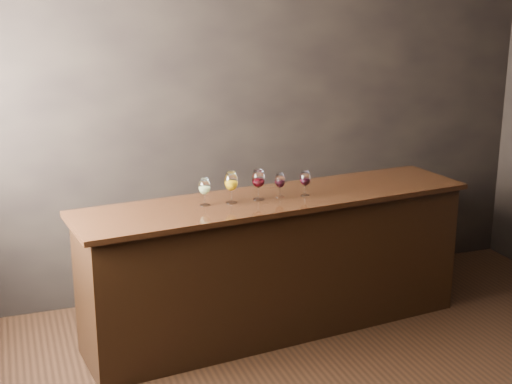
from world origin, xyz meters
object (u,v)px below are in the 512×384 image
object	(u,v)px
glass_red_a	(258,180)
glass_red_b	(280,181)
glass_white	(205,187)
glass_amber	(231,182)
glass_red_c	(305,179)
back_bar_shelf	(288,244)
bar_counter	(277,266)

from	to	relation	value
glass_red_a	glass_red_b	xyz separation A→B (m)	(0.16, 0.01, -0.03)
glass_white	glass_amber	world-z (taller)	glass_amber
glass_red_c	glass_white	bearing A→B (deg)	179.34
back_bar_shelf	glass_amber	size ratio (longest dim) A/B	10.19
back_bar_shelf	glass_white	distance (m)	1.33
glass_white	glass_red_a	size ratio (longest dim) A/B	0.88
glass_white	glass_red_b	xyz separation A→B (m)	(0.55, 0.01, -0.01)
glass_amber	glass_red_c	world-z (taller)	glass_amber
bar_counter	glass_white	world-z (taller)	glass_white
glass_white	glass_red_b	world-z (taller)	glass_white
bar_counter	glass_red_a	world-z (taller)	glass_red_a
glass_amber	glass_red_a	xyz separation A→B (m)	(0.20, 0.01, -0.00)
bar_counter	glass_red_b	size ratio (longest dim) A/B	16.28
back_bar_shelf	glass_amber	world-z (taller)	glass_amber
bar_counter	glass_white	size ratio (longest dim) A/B	14.89
glass_white	glass_amber	distance (m)	0.19
glass_red_a	glass_red_c	distance (m)	0.35
back_bar_shelf	glass_red_b	size ratio (longest dim) A/B	12.91
glass_red_b	glass_red_a	bearing A→B (deg)	-177.19
bar_counter	glass_red_a	distance (m)	0.68
glass_amber	glass_red_a	world-z (taller)	glass_amber
bar_counter	glass_white	bearing A→B (deg)	176.19
glass_red_a	glass_red_b	bearing A→B (deg)	2.81
glass_white	glass_amber	size ratio (longest dim) A/B	0.86
bar_counter	glass_red_a	xyz separation A→B (m)	(-0.15, -0.02, 0.67)
back_bar_shelf	glass_red_c	distance (m)	1.01
glass_red_c	glass_red_a	bearing A→B (deg)	177.55
glass_red_c	glass_amber	bearing A→B (deg)	179.45
glass_amber	glass_red_b	world-z (taller)	glass_amber
glass_white	glass_red_b	bearing A→B (deg)	1.50
glass_white	glass_amber	bearing A→B (deg)	-0.99
glass_red_a	glass_red_c	size ratio (longest dim) A/B	1.20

